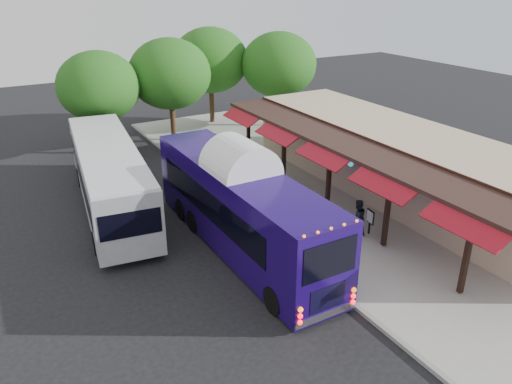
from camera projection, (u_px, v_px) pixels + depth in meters
ground at (311, 273)px, 19.78m from camera, size 90.00×90.00×0.00m
sidewalk at (346, 207)px, 25.20m from camera, size 10.00×40.00×0.15m
curb at (262, 230)px, 22.96m from camera, size 0.20×40.00×0.16m
station_shelter at (399, 163)px, 26.02m from camera, size 8.15×20.00×3.60m
coach_bus at (241, 204)px, 20.80m from camera, size 2.62×12.16×3.87m
city_bus at (110, 175)px, 24.49m from camera, size 4.17×12.55×3.31m
ped_a at (286, 211)px, 22.41m from camera, size 0.83×0.69×1.93m
ped_b at (357, 218)px, 21.99m from camera, size 0.91×0.74×1.73m
ped_c at (226, 170)px, 27.18m from camera, size 1.14×1.08×1.89m
ped_d at (198, 148)px, 31.13m from camera, size 1.08×0.73×1.55m
sign_board at (370, 218)px, 22.15m from camera, size 0.13×0.53×1.17m
tree_left at (170, 74)px, 33.42m from camera, size 5.55×5.55×7.11m
tree_mid at (210, 60)px, 37.65m from camera, size 5.74×5.74×7.35m
tree_right at (279, 65)px, 36.79m from camera, size 5.57×5.57×7.13m
tree_far at (99, 86)px, 31.28m from camera, size 5.17×5.17×6.62m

